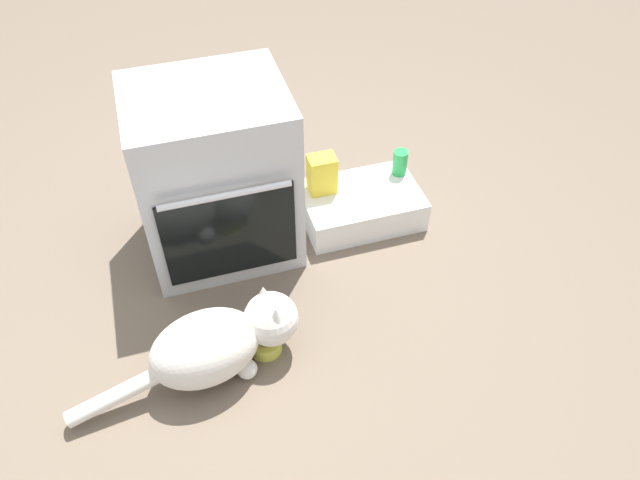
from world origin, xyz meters
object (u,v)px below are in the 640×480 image
object	(u,v)px
pantry_cabinet	(361,205)
cat	(219,343)
oven	(215,175)
snack_bag	(322,174)
food_bowl	(266,344)
soda_can	(400,163)

from	to	relation	value
pantry_cabinet	cat	size ratio (longest dim) A/B	0.62
oven	pantry_cabinet	xyz separation A→B (m)	(0.62, -0.03, -0.30)
snack_bag	food_bowl	bearing A→B (deg)	-122.73
cat	soda_can	xyz separation A→B (m)	(0.97, 0.70, 0.06)
oven	soda_can	size ratio (longest dim) A/B	6.23
food_bowl	snack_bag	distance (m)	0.81
snack_bag	soda_can	bearing A→B (deg)	1.76
cat	soda_can	world-z (taller)	cat
pantry_cabinet	soda_can	distance (m)	0.26
cat	snack_bag	distance (m)	0.91
food_bowl	oven	bearing A→B (deg)	93.60
soda_can	snack_bag	size ratio (longest dim) A/B	0.67
oven	snack_bag	xyz separation A→B (m)	(0.46, 0.04, -0.13)
cat	soda_can	distance (m)	1.19
soda_can	snack_bag	world-z (taller)	snack_bag
food_bowl	soda_can	world-z (taller)	soda_can
oven	food_bowl	size ratio (longest dim) A/B	6.19
pantry_cabinet	soda_can	size ratio (longest dim) A/B	4.37
soda_can	snack_bag	bearing A→B (deg)	-178.24
oven	cat	xyz separation A→B (m)	(-0.13, -0.65, -0.22)
pantry_cabinet	soda_can	world-z (taller)	soda_can
oven	snack_bag	size ratio (longest dim) A/B	4.15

